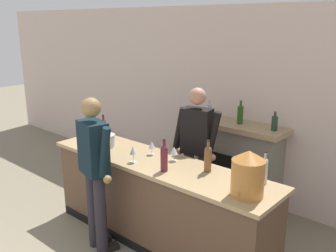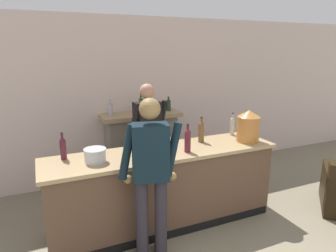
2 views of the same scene
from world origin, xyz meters
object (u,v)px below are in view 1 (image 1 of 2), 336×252
at_px(wine_bottle_chardonnay_pale, 264,169).
at_px(fireplace_stone, 238,163).
at_px(wine_bottle_rose_blush, 104,128).
at_px(ice_bucket_steel, 105,141).
at_px(wine_glass_front_left, 152,145).
at_px(wine_bottle_merlot_tall, 164,157).
at_px(copper_dispenser, 248,173).
at_px(wine_glass_front_right, 174,151).
at_px(wine_bottle_cabernet_heavy, 208,158).
at_px(potted_plant_corner, 88,149).
at_px(person_bartender, 196,150).
at_px(person_customer, 95,169).
at_px(wine_glass_mid_counter, 133,151).

bearing_deg(wine_bottle_chardonnay_pale, fireplace_stone, 129.30).
bearing_deg(wine_bottle_rose_blush, ice_bucket_steel, -36.55).
relative_size(fireplace_stone, wine_glass_front_left, 9.17).
xyz_separation_m(wine_bottle_chardonnay_pale, wine_bottle_merlot_tall, (-0.94, -0.40, 0.01)).
height_order(copper_dispenser, wine_bottle_rose_blush, copper_dispenser).
height_order(fireplace_stone, wine_bottle_chardonnay_pale, fireplace_stone).
relative_size(ice_bucket_steel, wine_glass_front_left, 1.51).
bearing_deg(wine_glass_front_right, wine_bottle_cabernet_heavy, -1.17).
xyz_separation_m(copper_dispenser, ice_bucket_steel, (-2.03, 0.05, -0.14)).
distance_m(potted_plant_corner, wine_bottle_rose_blush, 2.02).
distance_m(person_bartender, wine_bottle_rose_blush, 1.30).
height_order(potted_plant_corner, ice_bucket_steel, ice_bucket_steel).
height_order(fireplace_stone, copper_dispenser, fireplace_stone).
bearing_deg(wine_glass_front_right, person_customer, -126.12).
distance_m(fireplace_stone, wine_bottle_cabernet_heavy, 1.49).
bearing_deg(person_bartender, wine_bottle_rose_blush, -157.57).
distance_m(wine_bottle_chardonnay_pale, wine_glass_front_left, 1.39).
relative_size(fireplace_stone, person_customer, 0.85).
bearing_deg(ice_bucket_steel, wine_glass_front_left, 14.54).
distance_m(fireplace_stone, wine_glass_mid_counter, 1.77).
height_order(wine_glass_front_right, wine_glass_front_left, wine_glass_front_right).
height_order(ice_bucket_steel, wine_bottle_cabernet_heavy, wine_bottle_cabernet_heavy).
bearing_deg(wine_bottle_merlot_tall, copper_dispenser, 3.66).
xyz_separation_m(wine_bottle_chardonnay_pale, wine_glass_front_right, (-1.05, -0.10, -0.03)).
relative_size(potted_plant_corner, wine_glass_mid_counter, 3.39).
bearing_deg(ice_bucket_steel, wine_bottle_chardonnay_pale, 8.07).
relative_size(fireplace_stone, copper_dispenser, 3.51).
relative_size(person_bartender, ice_bucket_steel, 7.10).
bearing_deg(copper_dispenser, wine_bottle_cabernet_heavy, 159.15).
bearing_deg(wine_glass_front_right, wine_bottle_chardonnay_pale, 5.68).
bearing_deg(copper_dispenser, fireplace_stone, 122.81).
height_order(person_customer, ice_bucket_steel, person_customer).
bearing_deg(wine_glass_front_left, wine_glass_mid_counter, -87.17).
distance_m(potted_plant_corner, wine_glass_mid_counter, 2.98).
relative_size(wine_bottle_chardonnay_pale, wine_bottle_merlot_tall, 0.94).
relative_size(person_bartender, wine_bottle_cabernet_heavy, 5.09).
bearing_deg(wine_glass_front_right, wine_bottle_merlot_tall, -68.82).
xyz_separation_m(potted_plant_corner, wine_glass_front_left, (2.53, -0.94, 0.88)).
bearing_deg(wine_glass_front_left, fireplace_stone, 73.55).
relative_size(potted_plant_corner, person_bartender, 0.36).
bearing_deg(fireplace_stone, potted_plant_corner, -172.51).
bearing_deg(person_customer, wine_glass_mid_counter, 61.53).
relative_size(potted_plant_corner, wine_glass_front_left, 3.89).
bearing_deg(fireplace_stone, copper_dispenser, -57.19).
bearing_deg(ice_bucket_steel, copper_dispenser, -1.47).
relative_size(copper_dispenser, wine_bottle_merlot_tall, 1.23).
height_order(wine_bottle_rose_blush, wine_glass_front_right, wine_bottle_rose_blush).
height_order(copper_dispenser, wine_bottle_cabernet_heavy, copper_dispenser).
relative_size(copper_dispenser, wine_glass_mid_counter, 2.28).
height_order(ice_bucket_steel, wine_glass_mid_counter, wine_glass_mid_counter).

